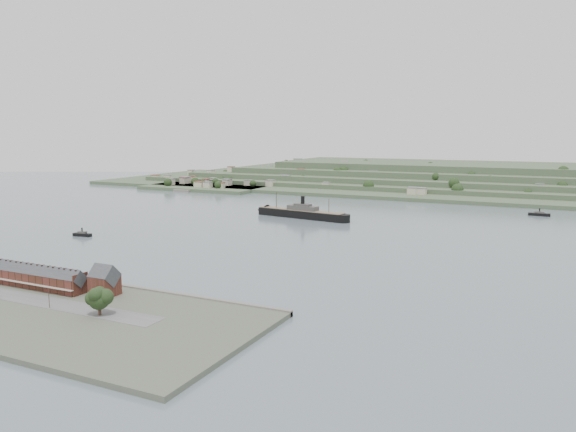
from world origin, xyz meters
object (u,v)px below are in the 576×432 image
at_px(terrace_row, 36,277).
at_px(tugboat, 82,234).
at_px(gabled_building, 105,282).
at_px(fig_tree, 99,298).
at_px(steamship, 299,213).

bearing_deg(terrace_row, tugboat, 127.82).
bearing_deg(gabled_building, fig_tree, -50.33).
relative_size(terrace_row, tugboat, 4.00).
xyz_separation_m(gabled_building, fig_tree, (17.51, -21.11, 0.84)).
xyz_separation_m(terrace_row, steamship, (14.98, 251.65, -2.73)).
xyz_separation_m(gabled_building, steamship, (-22.52, 247.63, -4.08)).
height_order(steamship, tugboat, steamship).
height_order(terrace_row, tugboat, terrace_row).
height_order(terrace_row, steamship, steamship).
height_order(terrace_row, gabled_building, gabled_building).
height_order(tugboat, fig_tree, fig_tree).
xyz_separation_m(steamship, tugboat, (-99.66, -142.58, -2.62)).
height_order(steamship, fig_tree, steamship).
relative_size(steamship, fig_tree, 8.02).
height_order(gabled_building, steamship, steamship).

